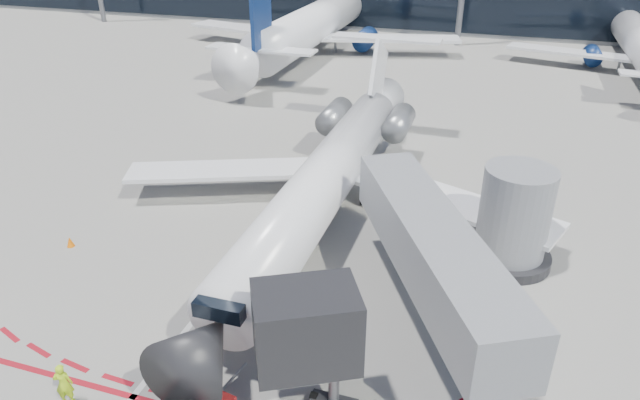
% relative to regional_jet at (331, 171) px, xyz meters
% --- Properties ---
extents(ground, '(260.00, 260.00, 0.00)m').
position_rel_regional_jet_xyz_m(ground, '(-2.65, -3.30, -2.49)').
color(ground, slate).
rests_on(ground, ground).
extents(apron_centerline, '(0.25, 40.00, 0.01)m').
position_rel_regional_jet_xyz_m(apron_centerline, '(-2.65, -1.30, -2.48)').
color(apron_centerline, silver).
rests_on(apron_centerline, ground).
extents(apron_stop_bar, '(14.00, 0.25, 0.01)m').
position_rel_regional_jet_xyz_m(apron_stop_bar, '(-2.65, -14.80, -2.48)').
color(apron_stop_bar, maroon).
rests_on(apron_stop_bar, ground).
extents(jet_bridge, '(10.03, 15.20, 4.90)m').
position_rel_regional_jet_xyz_m(jet_bridge, '(7.15, -6.31, 0.52)').
color(jet_bridge, gray).
rests_on(jet_bridge, ground).
extents(regional_jet, '(24.15, 29.78, 7.46)m').
position_rel_regional_jet_xyz_m(regional_jet, '(0.00, 0.00, 0.00)').
color(regional_jet, white).
rests_on(regional_jet, ground).
extents(ramp_worker, '(0.72, 0.61, 1.67)m').
position_rel_regional_jet_xyz_m(ramp_worker, '(-4.63, -15.65, -1.66)').
color(ramp_worker, '#B4E618').
rests_on(ramp_worker, ground).
extents(safety_cone_left, '(0.38, 0.38, 0.52)m').
position_rel_regional_jet_xyz_m(safety_cone_left, '(-11.27, -7.32, -2.23)').
color(safety_cone_left, '#EA6604').
rests_on(safety_cone_left, ground).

